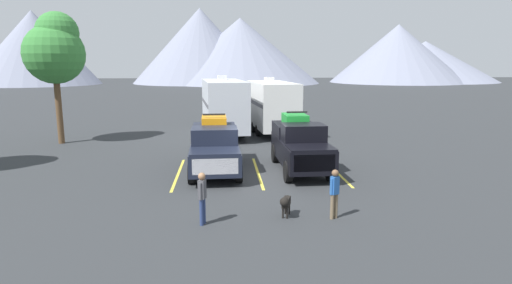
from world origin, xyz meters
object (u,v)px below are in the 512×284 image
(pickup_truck_a, at_px, (215,146))
(camper_trailer_b, at_px, (272,105))
(dog, at_px, (286,203))
(pickup_truck_b, at_px, (300,144))
(person_a, at_px, (202,195))
(camper_trailer_a, at_px, (224,105))
(person_b, at_px, (335,191))

(pickup_truck_a, height_order, camper_trailer_b, camper_trailer_b)
(pickup_truck_a, relative_size, dog, 6.96)
(pickup_truck_b, height_order, person_a, pickup_truck_b)
(pickup_truck_b, bearing_deg, camper_trailer_a, 109.76)
(camper_trailer_b, bearing_deg, person_a, -103.78)
(person_b, bearing_deg, camper_trailer_b, 90.26)
(pickup_truck_b, distance_m, camper_trailer_a, 10.09)
(person_b, relative_size, dog, 1.97)
(pickup_truck_a, height_order, dog, pickup_truck_a)
(pickup_truck_b, bearing_deg, person_a, -122.91)
(pickup_truck_a, xyz_separation_m, pickup_truck_b, (3.88, -0.23, 0.06))
(pickup_truck_a, bearing_deg, camper_trailer_b, 69.00)
(pickup_truck_b, distance_m, camper_trailer_b, 10.08)
(pickup_truck_a, distance_m, camper_trailer_b, 10.56)
(pickup_truck_b, relative_size, dog, 6.62)
(pickup_truck_a, bearing_deg, camper_trailer_a, 87.00)
(camper_trailer_a, bearing_deg, pickup_truck_a, -93.00)
(pickup_truck_b, xyz_separation_m, person_b, (-0.04, -6.24, -0.29))
(dog, bearing_deg, pickup_truck_b, 75.59)
(pickup_truck_b, xyz_separation_m, dog, (-1.55, -6.04, -0.71))
(camper_trailer_a, distance_m, dog, 15.69)
(camper_trailer_b, height_order, dog, camper_trailer_b)
(camper_trailer_a, height_order, dog, camper_trailer_a)
(camper_trailer_a, distance_m, person_b, 16.09)
(pickup_truck_b, relative_size, camper_trailer_a, 0.66)
(pickup_truck_a, distance_m, person_a, 6.64)
(camper_trailer_a, bearing_deg, dog, -83.21)
(person_a, bearing_deg, camper_trailer_b, 76.22)
(dog, bearing_deg, camper_trailer_b, 84.88)
(camper_trailer_a, bearing_deg, person_a, -92.70)
(pickup_truck_b, bearing_deg, pickup_truck_a, 176.63)
(camper_trailer_a, relative_size, person_b, 5.09)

